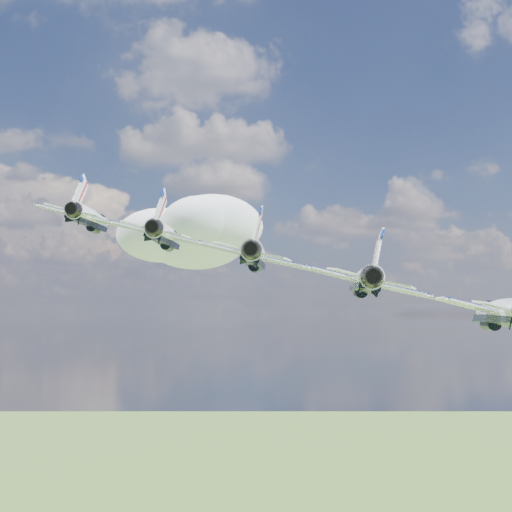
{
  "coord_description": "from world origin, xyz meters",
  "views": [
    {
      "loc": [
        0.43,
        -65.05,
        136.15
      ],
      "look_at": [
        15.97,
        3.44,
        141.9
      ],
      "focal_mm": 50.0,
      "sensor_mm": 36.0,
      "label": 1
    }
  ],
  "objects": [
    {
      "name": "jet_0",
      "position": [
        -0.03,
        20.62,
        147.46
      ],
      "size": [
        15.7,
        18.7,
        7.2
      ],
      "primitive_type": null,
      "rotation": [
        0.0,
        0.24,
        -0.28
      ],
      "color": "white"
    },
    {
      "name": "jet_1",
      "position": [
        7.97,
        12.03,
        144.68
      ],
      "size": [
        15.7,
        18.7,
        7.2
      ],
      "primitive_type": null,
      "rotation": [
        0.0,
        0.24,
        -0.28
      ],
      "color": "silver"
    },
    {
      "name": "jet_2",
      "position": [
        15.97,
        3.44,
        141.9
      ],
      "size": [
        15.7,
        18.7,
        7.2
      ],
      "primitive_type": null,
      "rotation": [
        0.0,
        0.24,
        -0.28
      ],
      "color": "white"
    },
    {
      "name": "jet_4",
      "position": [
        31.98,
        -13.74,
        136.34
      ],
      "size": [
        15.7,
        18.7,
        7.2
      ],
      "primitive_type": null,
      "rotation": [
        0.0,
        0.24,
        -0.28
      ],
      "color": "silver"
    },
    {
      "name": "jet_3",
      "position": [
        23.98,
        -5.15,
        139.12
      ],
      "size": [
        15.7,
        18.7,
        7.2
      ],
      "primitive_type": null,
      "rotation": [
        0.0,
        0.24,
        -0.28
      ],
      "color": "silver"
    },
    {
      "name": "cloud_far",
      "position": [
        38.08,
        204.12,
        165.27
      ],
      "size": [
        58.41,
        45.9,
        22.95
      ],
      "primitive_type": "ellipsoid",
      "color": "white"
    }
  ]
}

